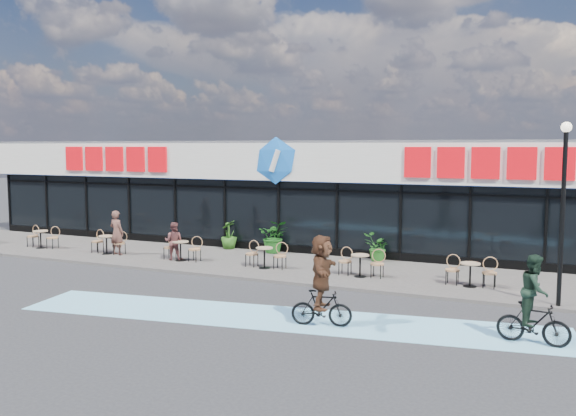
{
  "coord_description": "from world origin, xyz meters",
  "views": [
    {
      "loc": [
        10.28,
        -15.3,
        4.38
      ],
      "look_at": [
        1.95,
        3.5,
        2.28
      ],
      "focal_mm": 38.0,
      "sensor_mm": 36.0,
      "label": 1
    }
  ],
  "objects_px": {
    "potted_plant_left": "(274,236)",
    "potted_plant_mid": "(229,234)",
    "lamp_post": "(563,197)",
    "cyclist_a": "(322,281)",
    "cyclist_b": "(534,306)",
    "patron_right": "(174,241)",
    "potted_plant_right": "(377,247)",
    "patron_left": "(117,233)"
  },
  "relations": [
    {
      "from": "potted_plant_left",
      "to": "cyclist_b",
      "type": "bearing_deg",
      "value": -37.77
    },
    {
      "from": "patron_right",
      "to": "cyclist_a",
      "type": "xyz_separation_m",
      "value": [
        7.99,
        -5.39,
        0.3
      ]
    },
    {
      "from": "patron_right",
      "to": "cyclist_a",
      "type": "relative_size",
      "value": 0.64
    },
    {
      "from": "potted_plant_right",
      "to": "potted_plant_left",
      "type": "bearing_deg",
      "value": 178.79
    },
    {
      "from": "potted_plant_left",
      "to": "potted_plant_right",
      "type": "bearing_deg",
      "value": -1.21
    },
    {
      "from": "cyclist_a",
      "to": "potted_plant_left",
      "type": "bearing_deg",
      "value": 121.95
    },
    {
      "from": "lamp_post",
      "to": "potted_plant_right",
      "type": "relative_size",
      "value": 4.71
    },
    {
      "from": "lamp_post",
      "to": "potted_plant_mid",
      "type": "bearing_deg",
      "value": 160.71
    },
    {
      "from": "patron_left",
      "to": "cyclist_b",
      "type": "relative_size",
      "value": 0.87
    },
    {
      "from": "potted_plant_mid",
      "to": "potted_plant_right",
      "type": "relative_size",
      "value": 1.15
    },
    {
      "from": "potted_plant_left",
      "to": "potted_plant_right",
      "type": "xyz_separation_m",
      "value": [
        4.27,
        -0.09,
        -0.14
      ]
    },
    {
      "from": "lamp_post",
      "to": "potted_plant_mid",
      "type": "relative_size",
      "value": 4.1
    },
    {
      "from": "potted_plant_left",
      "to": "patron_right",
      "type": "height_order",
      "value": "patron_right"
    },
    {
      "from": "lamp_post",
      "to": "potted_plant_mid",
      "type": "distance_m",
      "value": 13.57
    },
    {
      "from": "potted_plant_right",
      "to": "cyclist_b",
      "type": "bearing_deg",
      "value": -53.27
    },
    {
      "from": "patron_left",
      "to": "patron_right",
      "type": "distance_m",
      "value": 2.7
    },
    {
      "from": "potted_plant_left",
      "to": "potted_plant_mid",
      "type": "distance_m",
      "value": 2.14
    },
    {
      "from": "lamp_post",
      "to": "potted_plant_left",
      "type": "xyz_separation_m",
      "value": [
        -10.48,
        4.3,
        -2.27
      ]
    },
    {
      "from": "patron_right",
      "to": "cyclist_b",
      "type": "xyz_separation_m",
      "value": [
        12.76,
        -4.78,
        0.05
      ]
    },
    {
      "from": "potted_plant_mid",
      "to": "cyclist_b",
      "type": "height_order",
      "value": "cyclist_b"
    },
    {
      "from": "potted_plant_left",
      "to": "potted_plant_mid",
      "type": "bearing_deg",
      "value": 176.98
    },
    {
      "from": "cyclist_b",
      "to": "cyclist_a",
      "type": "bearing_deg",
      "value": -172.79
    },
    {
      "from": "potted_plant_left",
      "to": "potted_plant_right",
      "type": "height_order",
      "value": "potted_plant_left"
    },
    {
      "from": "patron_left",
      "to": "cyclist_b",
      "type": "bearing_deg",
      "value": 167.81
    },
    {
      "from": "cyclist_a",
      "to": "cyclist_b",
      "type": "xyz_separation_m",
      "value": [
        4.77,
        0.6,
        -0.25
      ]
    },
    {
      "from": "potted_plant_left",
      "to": "cyclist_a",
      "type": "height_order",
      "value": "cyclist_a"
    },
    {
      "from": "potted_plant_mid",
      "to": "patron_right",
      "type": "relative_size",
      "value": 0.83
    },
    {
      "from": "lamp_post",
      "to": "cyclist_b",
      "type": "bearing_deg",
      "value": -98.58
    },
    {
      "from": "patron_right",
      "to": "lamp_post",
      "type": "bearing_deg",
      "value": 157.48
    },
    {
      "from": "patron_right",
      "to": "potted_plant_mid",
      "type": "bearing_deg",
      "value": -118.9
    },
    {
      "from": "potted_plant_left",
      "to": "lamp_post",
      "type": "bearing_deg",
      "value": -22.33
    },
    {
      "from": "potted_plant_right",
      "to": "patron_left",
      "type": "bearing_deg",
      "value": -163.93
    },
    {
      "from": "patron_left",
      "to": "cyclist_a",
      "type": "relative_size",
      "value": 0.78
    },
    {
      "from": "potted_plant_left",
      "to": "patron_right",
      "type": "relative_size",
      "value": 0.92
    },
    {
      "from": "potted_plant_mid",
      "to": "potted_plant_left",
      "type": "bearing_deg",
      "value": -3.02
    },
    {
      "from": "patron_left",
      "to": "patron_right",
      "type": "xyz_separation_m",
      "value": [
        2.7,
        -0.03,
        -0.16
      ]
    },
    {
      "from": "potted_plant_left",
      "to": "potted_plant_mid",
      "type": "xyz_separation_m",
      "value": [
        -2.14,
        0.11,
        -0.06
      ]
    },
    {
      "from": "patron_right",
      "to": "cyclist_b",
      "type": "relative_size",
      "value": 0.71
    },
    {
      "from": "potted_plant_right",
      "to": "patron_right",
      "type": "distance_m",
      "value": 7.63
    },
    {
      "from": "cyclist_b",
      "to": "lamp_post",
      "type": "bearing_deg",
      "value": 81.42
    },
    {
      "from": "lamp_post",
      "to": "potted_plant_mid",
      "type": "height_order",
      "value": "lamp_post"
    },
    {
      "from": "potted_plant_right",
      "to": "cyclist_a",
      "type": "relative_size",
      "value": 0.46
    }
  ]
}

